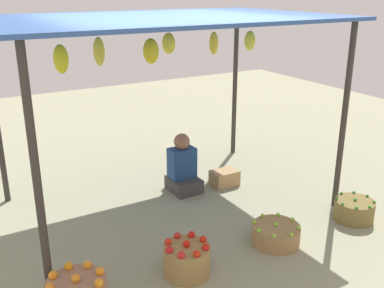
# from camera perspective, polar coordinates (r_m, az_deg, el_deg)

# --- Properties ---
(ground_plane) EXTENTS (14.00, 14.00, 0.00)m
(ground_plane) POSITION_cam_1_polar(r_m,az_deg,el_deg) (5.74, -2.86, -7.36)
(ground_plane) COLOR gray
(market_stall_structure) EXTENTS (3.78, 2.48, 2.26)m
(market_stall_structure) POSITION_cam_1_polar(r_m,az_deg,el_deg) (5.15, -3.34, 14.10)
(market_stall_structure) COLOR #38332D
(market_stall_structure) RESTS_ON ground
(vendor_person) EXTENTS (0.36, 0.44, 0.78)m
(vendor_person) POSITION_cam_1_polar(r_m,az_deg,el_deg) (5.96, -1.17, -3.17)
(vendor_person) COLOR #3E3B3C
(vendor_person) RESTS_ON ground
(basket_red_tomatoes) EXTENTS (0.45, 0.45, 0.35)m
(basket_red_tomatoes) POSITION_cam_1_polar(r_m,az_deg,el_deg) (4.38, -0.67, -14.30)
(basket_red_tomatoes) COLOR #9B7B45
(basket_red_tomatoes) RESTS_ON ground
(basket_limes) EXTENTS (0.51, 0.51, 0.24)m
(basket_limes) POSITION_cam_1_polar(r_m,az_deg,el_deg) (4.94, 10.48, -11.09)
(basket_limes) COLOR #9D7849
(basket_limes) RESTS_ON ground
(basket_green_chilies) EXTENTS (0.45, 0.45, 0.27)m
(basket_green_chilies) POSITION_cam_1_polar(r_m,az_deg,el_deg) (5.63, 19.70, -7.81)
(basket_green_chilies) COLOR brown
(basket_green_chilies) RESTS_ON ground
(wooden_crate_near_vendor) EXTENTS (0.36, 0.25, 0.21)m
(wooden_crate_near_vendor) POSITION_cam_1_polar(r_m,az_deg,el_deg) (6.19, 4.11, -4.27)
(wooden_crate_near_vendor) COLOR tan
(wooden_crate_near_vendor) RESTS_ON ground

